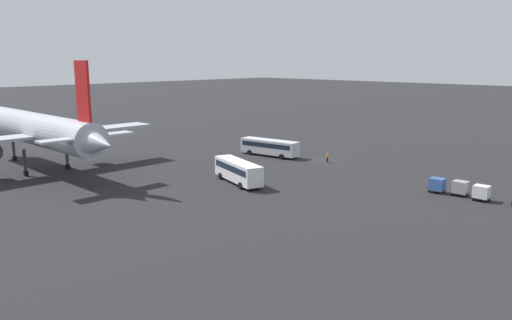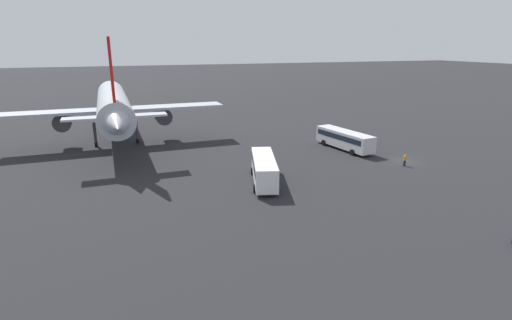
% 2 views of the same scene
% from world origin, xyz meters
% --- Properties ---
extents(ground_plane, '(600.00, 600.00, 0.00)m').
position_xyz_m(ground_plane, '(0.00, 0.00, 0.00)').
color(ground_plane, '#232326').
extents(airplane, '(44.61, 37.79, 18.13)m').
position_xyz_m(airplane, '(27.21, 40.93, 6.83)').
color(airplane, '#B2B7C1').
rests_on(airplane, ground).
extents(shuttle_bus_near, '(12.23, 4.45, 3.13)m').
position_xyz_m(shuttle_bus_near, '(9.44, 4.94, 1.88)').
color(shuttle_bus_near, silver).
rests_on(shuttle_bus_near, ground).
extents(shuttle_bus_far, '(11.42, 5.85, 3.33)m').
position_xyz_m(shuttle_bus_far, '(-1.64, 23.92, 1.99)').
color(shuttle_bus_far, white).
rests_on(shuttle_bus_far, ground).
extents(worker_person, '(0.38, 0.38, 1.74)m').
position_xyz_m(worker_person, '(-2.08, 1.99, 0.87)').
color(worker_person, '#1E1E2D').
rests_on(worker_person, ground).
extents(cargo_cart_white, '(2.05, 1.74, 2.06)m').
position_xyz_m(cargo_cart_white, '(-31.57, 8.42, 1.19)').
color(cargo_cart_white, '#38383D').
rests_on(cargo_cart_white, ground).
extents(cargo_cart_grey, '(2.05, 1.74, 2.06)m').
position_xyz_m(cargo_cart_grey, '(-28.59, 7.92, 1.19)').
color(cargo_cart_grey, '#38383D').
rests_on(cargo_cart_grey, ground).
extents(cargo_cart_blue, '(2.05, 1.74, 2.06)m').
position_xyz_m(cargo_cart_blue, '(-25.60, 8.51, 1.19)').
color(cargo_cart_blue, '#38383D').
rests_on(cargo_cart_blue, ground).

